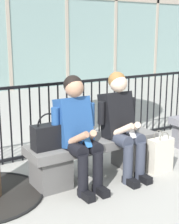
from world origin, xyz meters
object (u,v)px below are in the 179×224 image
at_px(stone_bench, 94,154).
at_px(shopping_bag, 160,155).
at_px(seated_person_with_phone, 78,129).
at_px(handbag_on_bench, 48,136).
at_px(seated_person_companion, 121,121).

height_order(stone_bench, shopping_bag, shopping_bag).
distance_m(seated_person_with_phone, shopping_bag, 1.13).
bearing_deg(seated_person_with_phone, handbag_on_bench, 157.75).
bearing_deg(stone_bench, shopping_bag, -24.75).
distance_m(seated_person_companion, shopping_bag, 0.65).
xyz_separation_m(seated_person_companion, handbag_on_bench, (-0.87, 0.12, -0.06)).
height_order(seated_person_with_phone, shopping_bag, seated_person_with_phone).
height_order(handbag_on_bench, shopping_bag, handbag_on_bench).
height_order(stone_bench, seated_person_companion, seated_person_companion).
distance_m(seated_person_companion, handbag_on_bench, 0.88).
height_order(stone_bench, seated_person_with_phone, seated_person_with_phone).
bearing_deg(seated_person_with_phone, shopping_bag, -11.52).
bearing_deg(shopping_bag, handbag_on_bench, 166.00).
bearing_deg(stone_bench, seated_person_with_phone, -156.07).
distance_m(handbag_on_bench, shopping_bag, 1.40).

